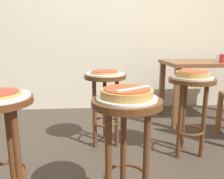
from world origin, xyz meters
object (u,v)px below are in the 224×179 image
(pizza_foreground, at_px, (127,93))
(stool_middle, at_px, (0,129))
(stool_leftside, at_px, (190,99))
(dining_table, at_px, (209,71))
(serving_plate_foreground, at_px, (127,98))
(pizza_leftside, at_px, (192,74))
(pizza_rear, at_px, (105,72))
(pizza_server_knife, at_px, (133,88))
(serving_plate_rear, at_px, (105,74))
(cup_near_edge, at_px, (222,58))
(condiment_shaker, at_px, (218,58))
(stool_rear, at_px, (105,94))
(serving_plate_leftside, at_px, (192,77))
(stool_foreground, at_px, (126,131))

(pizza_foreground, xyz_separation_m, stool_middle, (-0.69, 0.08, -0.21))
(stool_leftside, relative_size, dining_table, 0.63)
(serving_plate_foreground, distance_m, pizza_leftside, 0.87)
(pizza_foreground, xyz_separation_m, pizza_rear, (-0.07, 0.86, -0.01))
(serving_plate_foreground, bearing_deg, pizza_server_knife, -33.69)
(serving_plate_rear, xyz_separation_m, cup_near_edge, (1.32, 0.41, 0.10))
(serving_plate_rear, bearing_deg, stool_leftside, -19.92)
(stool_leftside, height_order, pizza_rear, pizza_rear)
(cup_near_edge, xyz_separation_m, condiment_shaker, (0.03, 0.14, -0.01))
(stool_rear, distance_m, dining_table, 1.39)
(serving_plate_foreground, bearing_deg, serving_plate_leftside, 44.76)
(pizza_leftside, distance_m, stool_rear, 0.76)
(serving_plate_leftside, xyz_separation_m, dining_table, (0.57, 0.83, -0.07))
(pizza_leftside, height_order, serving_plate_rear, pizza_leftside)
(serving_plate_leftside, bearing_deg, condiment_shaker, 50.50)
(serving_plate_foreground, distance_m, serving_plate_rear, 0.87)
(pizza_leftside, relative_size, serving_plate_rear, 0.76)
(serving_plate_leftside, relative_size, stool_rear, 0.49)
(pizza_foreground, height_order, stool_middle, pizza_foreground)
(stool_leftside, height_order, stool_rear, same)
(stool_leftside, bearing_deg, cup_near_edge, 46.50)
(serving_plate_foreground, relative_size, dining_table, 0.30)
(serving_plate_foreground, height_order, pizza_leftside, pizza_leftside)
(stool_middle, relative_size, pizza_rear, 2.58)
(stool_leftside, height_order, pizza_server_knife, pizza_server_knife)
(serving_plate_leftside, relative_size, condiment_shaker, 4.18)
(dining_table, distance_m, condiment_shaker, 0.18)
(stool_leftside, bearing_deg, pizza_rear, 160.08)
(pizza_foreground, xyz_separation_m, pizza_leftside, (0.62, 0.61, -0.00))
(pizza_foreground, relative_size, pizza_server_knife, 1.24)
(pizza_foreground, xyz_separation_m, stool_rear, (-0.07, 0.86, -0.21))
(stool_leftside, distance_m, cup_near_edge, 0.95)
(pizza_leftside, height_order, pizza_server_knife, pizza_server_knife)
(pizza_leftside, bearing_deg, dining_table, 55.36)
(serving_plate_foreground, xyz_separation_m, dining_table, (1.19, 1.44, -0.07))
(pizza_leftside, bearing_deg, serving_plate_rear, 160.08)
(stool_middle, relative_size, condiment_shaker, 8.58)
(stool_rear, bearing_deg, serving_plate_leftside, -19.92)
(serving_plate_leftside, bearing_deg, dining_table, 55.36)
(pizza_rear, distance_m, cup_near_edge, 1.38)
(stool_middle, bearing_deg, pizza_leftside, 22.09)
(stool_foreground, relative_size, dining_table, 0.63)
(serving_plate_foreground, bearing_deg, pizza_leftside, 44.76)
(stool_middle, height_order, pizza_leftside, pizza_leftside)
(serving_plate_foreground, height_order, condiment_shaker, condiment_shaker)
(serving_plate_foreground, bearing_deg, pizza_foreground, 75.96)
(stool_foreground, height_order, serving_plate_rear, serving_plate_rear)
(serving_plate_leftside, distance_m, serving_plate_rear, 0.73)
(serving_plate_rear, relative_size, dining_table, 0.33)
(pizza_foreground, distance_m, condiment_shaker, 1.91)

